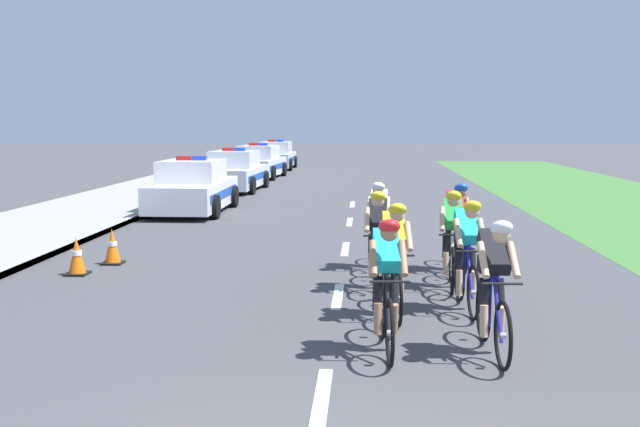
{
  "coord_description": "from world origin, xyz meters",
  "views": [
    {
      "loc": [
        0.39,
        -3.93,
        2.53
      ],
      "look_at": [
        -0.32,
        7.44,
        1.1
      ],
      "focal_mm": 40.95,
      "sensor_mm": 36.0,
      "label": 1
    }
  ],
  "objects_px": {
    "cyclist_lead": "(387,283)",
    "traffic_cone_near": "(112,247)",
    "cyclist_fifth": "(378,238)",
    "police_car_nearest": "(193,188)",
    "cyclist_third": "(394,257)",
    "police_car_third": "(259,163)",
    "police_car_second": "(235,172)",
    "cyclist_sixth": "(452,237)",
    "cyclist_fourth": "(467,253)",
    "police_car_furthest": "(276,157)",
    "cyclist_seventh": "(378,223)",
    "cyclist_eighth": "(457,225)",
    "traffic_cone_far": "(77,256)",
    "cyclist_second": "(494,285)"
  },
  "relations": [
    {
      "from": "cyclist_fifth",
      "to": "cyclist_sixth",
      "type": "relative_size",
      "value": 1.0
    },
    {
      "from": "cyclist_second",
      "to": "cyclist_third",
      "type": "relative_size",
      "value": 1.0
    },
    {
      "from": "police_car_second",
      "to": "cyclist_fourth",
      "type": "bearing_deg",
      "value": -69.97
    },
    {
      "from": "cyclist_fourth",
      "to": "police_car_second",
      "type": "xyz_separation_m",
      "value": [
        -6.2,
        17.01,
        -0.11
      ]
    },
    {
      "from": "traffic_cone_near",
      "to": "police_car_furthest",
      "type": "bearing_deg",
      "value": 90.68
    },
    {
      "from": "police_car_nearest",
      "to": "traffic_cone_near",
      "type": "distance_m",
      "value": 7.53
    },
    {
      "from": "cyclist_third",
      "to": "traffic_cone_near",
      "type": "xyz_separation_m",
      "value": [
        -4.9,
        3.26,
        -0.48
      ]
    },
    {
      "from": "cyclist_sixth",
      "to": "cyclist_seventh",
      "type": "relative_size",
      "value": 1.0
    },
    {
      "from": "cyclist_seventh",
      "to": "police_car_furthest",
      "type": "relative_size",
      "value": 0.39
    },
    {
      "from": "cyclist_lead",
      "to": "police_car_third",
      "type": "distance_m",
      "value": 25.55
    },
    {
      "from": "police_car_nearest",
      "to": "traffic_cone_far",
      "type": "relative_size",
      "value": 6.88
    },
    {
      "from": "cyclist_fifth",
      "to": "police_car_nearest",
      "type": "xyz_separation_m",
      "value": [
        -5.02,
        9.2,
        -0.11
      ]
    },
    {
      "from": "cyclist_fourth",
      "to": "police_car_furthest",
      "type": "xyz_separation_m",
      "value": [
        -6.2,
        29.58,
        -0.11
      ]
    },
    {
      "from": "police_car_furthest",
      "to": "traffic_cone_near",
      "type": "height_order",
      "value": "police_car_furthest"
    },
    {
      "from": "cyclist_lead",
      "to": "police_car_furthest",
      "type": "xyz_separation_m",
      "value": [
        -5.07,
        31.45,
        -0.11
      ]
    },
    {
      "from": "traffic_cone_near",
      "to": "cyclist_sixth",
      "type": "bearing_deg",
      "value": -14.76
    },
    {
      "from": "cyclist_lead",
      "to": "traffic_cone_near",
      "type": "distance_m",
      "value": 6.75
    },
    {
      "from": "police_car_nearest",
      "to": "police_car_second",
      "type": "height_order",
      "value": "same"
    },
    {
      "from": "cyclist_seventh",
      "to": "cyclist_lead",
      "type": "bearing_deg",
      "value": -89.93
    },
    {
      "from": "cyclist_second",
      "to": "traffic_cone_near",
      "type": "distance_m",
      "value": 7.63
    },
    {
      "from": "cyclist_third",
      "to": "police_car_nearest",
      "type": "distance_m",
      "value": 11.96
    },
    {
      "from": "police_car_nearest",
      "to": "traffic_cone_near",
      "type": "relative_size",
      "value": 6.88
    },
    {
      "from": "cyclist_third",
      "to": "police_car_third",
      "type": "xyz_separation_m",
      "value": [
        -5.21,
        23.53,
        -0.11
      ]
    },
    {
      "from": "cyclist_sixth",
      "to": "traffic_cone_near",
      "type": "distance_m",
      "value": 6.06
    },
    {
      "from": "police_car_second",
      "to": "traffic_cone_near",
      "type": "distance_m",
      "value": 14.12
    },
    {
      "from": "police_car_nearest",
      "to": "police_car_third",
      "type": "distance_m",
      "value": 12.76
    },
    {
      "from": "cyclist_sixth",
      "to": "cyclist_fifth",
      "type": "bearing_deg",
      "value": -172.73
    },
    {
      "from": "cyclist_third",
      "to": "police_car_third",
      "type": "relative_size",
      "value": 0.38
    },
    {
      "from": "cyclist_eighth",
      "to": "traffic_cone_near",
      "type": "relative_size",
      "value": 2.69
    },
    {
      "from": "cyclist_second",
      "to": "police_car_third",
      "type": "relative_size",
      "value": 0.38
    },
    {
      "from": "cyclist_sixth",
      "to": "cyclist_second",
      "type": "bearing_deg",
      "value": -88.82
    },
    {
      "from": "cyclist_second",
      "to": "cyclist_third",
      "type": "xyz_separation_m",
      "value": [
        -1.01,
        1.54,
        0.0
      ]
    },
    {
      "from": "cyclist_lead",
      "to": "cyclist_sixth",
      "type": "relative_size",
      "value": 1.0
    },
    {
      "from": "cyclist_fifth",
      "to": "police_car_nearest",
      "type": "relative_size",
      "value": 0.39
    },
    {
      "from": "cyclist_fifth",
      "to": "police_car_furthest",
      "type": "distance_m",
      "value": 28.81
    },
    {
      "from": "cyclist_lead",
      "to": "police_car_furthest",
      "type": "relative_size",
      "value": 0.39
    },
    {
      "from": "police_car_second",
      "to": "traffic_cone_far",
      "type": "distance_m",
      "value": 15.07
    },
    {
      "from": "cyclist_eighth",
      "to": "cyclist_seventh",
      "type": "bearing_deg",
      "value": 174.36
    },
    {
      "from": "police_car_third",
      "to": "police_car_furthest",
      "type": "xyz_separation_m",
      "value": [
        0.0,
        6.41,
        0.0
      ]
    },
    {
      "from": "police_car_furthest",
      "to": "traffic_cone_far",
      "type": "bearing_deg",
      "value": -89.91
    },
    {
      "from": "cyclist_third",
      "to": "cyclist_seventh",
      "type": "height_order",
      "value": "same"
    },
    {
      "from": "cyclist_eighth",
      "to": "police_car_furthest",
      "type": "distance_m",
      "value": 27.63
    },
    {
      "from": "cyclist_sixth",
      "to": "traffic_cone_near",
      "type": "xyz_separation_m",
      "value": [
        -5.84,
        1.54,
        -0.48
      ]
    },
    {
      "from": "cyclist_lead",
      "to": "cyclist_seventh",
      "type": "xyz_separation_m",
      "value": [
        -0.01,
        4.7,
        0.0
      ]
    },
    {
      "from": "traffic_cone_near",
      "to": "cyclist_third",
      "type": "bearing_deg",
      "value": -33.62
    },
    {
      "from": "cyclist_second",
      "to": "police_car_second",
      "type": "height_order",
      "value": "police_car_second"
    },
    {
      "from": "police_car_nearest",
      "to": "cyclist_fourth",
      "type": "bearing_deg",
      "value": -59.21
    },
    {
      "from": "cyclist_seventh",
      "to": "police_car_second",
      "type": "distance_m",
      "value": 15.06
    },
    {
      "from": "traffic_cone_far",
      "to": "cyclist_seventh",
      "type": "bearing_deg",
      "value": 9.95
    },
    {
      "from": "cyclist_sixth",
      "to": "traffic_cone_far",
      "type": "distance_m",
      "value": 6.16
    }
  ]
}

